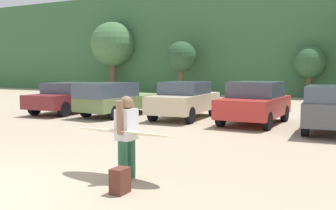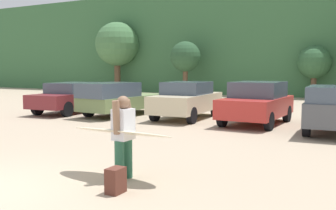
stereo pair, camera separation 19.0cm
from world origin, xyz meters
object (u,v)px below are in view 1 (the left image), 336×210
Objects in this scene: parked_car_dark_gray at (334,107)px; parked_car_maroon at (70,97)px; surfboard_cream at (124,132)px; parked_car_red at (255,102)px; backpack_dropped at (120,181)px; parked_car_olive_green at (117,98)px; person_adult at (127,133)px; parked_car_champagne at (185,100)px.

parked_car_maroon is at bearing 84.68° from parked_car_dark_gray.
surfboard_cream is (-3.16, -7.98, 0.07)m from parked_car_dark_gray.
backpack_dropped is (0.23, -9.55, -0.63)m from parked_car_red.
parked_car_red is 8.95× the size of backpack_dropped.
parked_car_olive_green is at bearing 95.05° from parked_car_red.
backpack_dropped is at bearing -140.00° from parked_car_olive_green.
parked_car_dark_gray is 2.82× the size of person_adult.
person_adult reaches higher than backpack_dropped.
surfboard_cream is at bearing 179.94° from parked_car_red.
parked_car_red reaches higher than parked_car_maroon.
parked_car_maroon is 12.15m from surfboard_cream.
parked_car_red is 9.57m from backpack_dropped.
parked_car_champagne is 10.32m from backpack_dropped.
parked_car_champagne is at bearing -89.65° from parked_car_maroon.
parked_car_maroon is 2.11× the size of surfboard_cream.
parked_car_dark_gray is (2.91, -0.73, -0.00)m from parked_car_red.
parked_car_olive_green reaches higher than parked_car_maroon.
parked_car_olive_green reaches higher than surfboard_cream.
parked_car_champagne reaches higher than parked_car_maroon.
backpack_dropped is (6.49, -9.17, -0.58)m from parked_car_olive_green.
parked_car_olive_green is at bearing -53.92° from person_adult.
person_adult is at bearing 155.69° from parked_car_dark_gray.
parked_car_dark_gray is at bearing -110.60° from surfboard_cream.
person_adult is (8.93, -8.41, 0.15)m from parked_car_maroon.
parked_car_red is at bearing -90.95° from person_adult.
parked_car_maroon is 2.99× the size of person_adult.
parked_car_maroon is 1.22× the size of parked_car_red.
backpack_dropped is at bearing 115.65° from person_adult.
parked_car_olive_green is 10.39m from person_adult.
parked_car_champagne is 9.64× the size of backpack_dropped.
surfboard_cream is (6.01, -8.34, 0.12)m from parked_car_olive_green.
person_adult reaches higher than surfboard_cream.
person_adult is at bearing 152.81° from surfboard_cream.
parked_car_champagne reaches higher than parked_car_olive_green.
parked_car_dark_gray is (6.03, -0.93, 0.03)m from parked_car_champagne.
person_adult reaches higher than parked_car_olive_green.
parked_car_champagne is 9.45m from person_adult.
person_adult is (6.12, -8.39, 0.13)m from parked_car_olive_green.
parked_car_red is at bearing 72.30° from parked_car_dark_gray.
parked_car_dark_gray is 10.32× the size of backpack_dropped.
parked_car_maroon is at bearing -42.47° from surfboard_cream.
parked_car_red is (3.12, -0.19, 0.03)m from parked_car_champagne.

